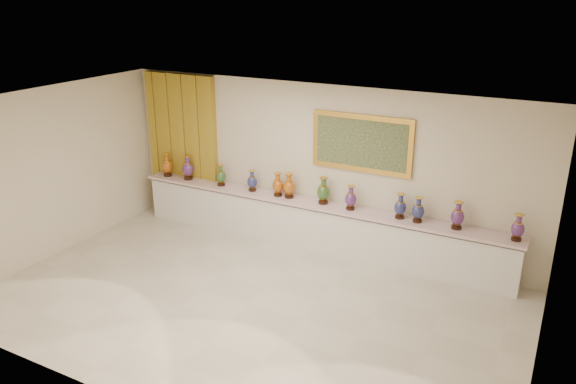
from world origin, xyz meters
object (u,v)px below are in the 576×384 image
Objects in this scene: vase_1 at (188,169)px; vase_2 at (221,176)px; counter at (313,226)px; vase_0 at (167,166)px.

vase_2 is at bearing -0.22° from vase_1.
vase_0 is at bearing -179.30° from counter.
vase_2 is (1.31, 0.02, -0.03)m from vase_0.
vase_0 is at bearing -179.32° from vase_2.
counter is 2.10m from vase_2.
vase_2 is at bearing -179.28° from counter.
vase_0 is (-3.30, -0.04, 0.68)m from counter.
counter is 14.60× the size of vase_1.
vase_1 is at bearing -179.55° from counter.
counter is 17.29× the size of vase_2.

